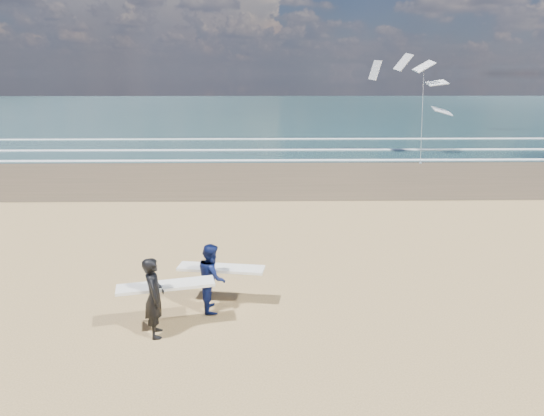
{
  "coord_description": "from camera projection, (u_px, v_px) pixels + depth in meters",
  "views": [
    {
      "loc": [
        1.95,
        -9.79,
        5.73
      ],
      "look_at": [
        2.21,
        6.0,
        1.35
      ],
      "focal_mm": 32.0,
      "sensor_mm": 36.0,
      "label": 1
    }
  ],
  "objects": [
    {
      "name": "surfer_near",
      "position": [
        156.0,
        296.0,
        10.81
      ],
      "size": [
        2.26,
        1.23,
        1.87
      ],
      "color": "black",
      "rests_on": "ground"
    },
    {
      "name": "foam_breakers",
      "position": [
        492.0,
        148.0,
        38.31
      ],
      "size": [
        220.0,
        11.7,
        0.05
      ],
      "color": "white",
      "rests_on": "ground"
    },
    {
      "name": "surfer_far",
      "position": [
        213.0,
        276.0,
        12.04
      ],
      "size": [
        2.25,
        1.23,
        1.73
      ],
      "color": "#0C1647",
      "rests_on": "ground"
    },
    {
      "name": "ocean",
      "position": [
        372.0,
        109.0,
        80.62
      ],
      "size": [
        220.0,
        100.0,
        0.02
      ],
      "primitive_type": "cube",
      "color": "#1A383A",
      "rests_on": "ground"
    },
    {
      "name": "kite_1",
      "position": [
        423.0,
        92.0,
        33.54
      ],
      "size": [
        6.85,
        4.85,
        7.56
      ],
      "color": "slate",
      "rests_on": "ground"
    }
  ]
}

